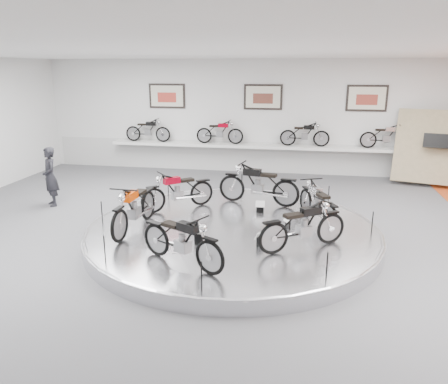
% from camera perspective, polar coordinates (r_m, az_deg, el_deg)
% --- Properties ---
extents(floor, '(16.00, 16.00, 0.00)m').
position_cam_1_polar(floor, '(9.49, 0.82, -6.86)').
color(floor, '#515153').
rests_on(floor, ground).
extents(ceiling, '(16.00, 16.00, 0.00)m').
position_cam_1_polar(ceiling, '(8.76, 0.92, 18.06)').
color(ceiling, white).
rests_on(ceiling, wall_back).
extents(wall_back, '(16.00, 0.00, 16.00)m').
position_cam_1_polar(wall_back, '(15.79, 5.07, 9.73)').
color(wall_back, silver).
rests_on(wall_back, floor).
extents(dado_band, '(15.68, 0.04, 1.10)m').
position_cam_1_polar(dado_band, '(15.99, 4.94, 4.54)').
color(dado_band, '#BCBCBA').
rests_on(dado_band, floor).
extents(display_platform, '(6.40, 6.40, 0.30)m').
position_cam_1_polar(display_platform, '(9.71, 1.11, -5.37)').
color(display_platform, silver).
rests_on(display_platform, floor).
extents(platform_rim, '(6.40, 6.40, 0.10)m').
position_cam_1_polar(platform_rim, '(9.66, 1.12, -4.71)').
color(platform_rim, '#B2B2BA').
rests_on(platform_rim, display_platform).
extents(shelf, '(11.00, 0.55, 0.10)m').
position_cam_1_polar(shelf, '(15.63, 4.88, 5.97)').
color(shelf, silver).
rests_on(shelf, wall_back).
extents(poster_left, '(1.35, 0.06, 0.88)m').
position_cam_1_polar(poster_left, '(16.38, -7.45, 12.33)').
color(poster_left, beige).
rests_on(poster_left, wall_back).
extents(poster_center, '(1.35, 0.06, 0.88)m').
position_cam_1_polar(poster_center, '(15.69, 5.12, 12.25)').
color(poster_center, beige).
rests_on(poster_center, wall_back).
extents(poster_right, '(1.35, 0.06, 0.88)m').
position_cam_1_polar(poster_right, '(15.77, 18.16, 11.57)').
color(poster_right, beige).
rests_on(poster_right, wall_back).
extents(display_panel, '(2.56, 1.52, 2.30)m').
position_cam_1_polar(display_panel, '(15.51, 25.83, 5.31)').
color(display_panel, tan).
rests_on(display_panel, floor).
extents(shelf_bike_a, '(1.22, 0.43, 0.73)m').
position_cam_1_polar(shelf_bike_a, '(16.49, -9.91, 7.76)').
color(shelf_bike_a, black).
rests_on(shelf_bike_a, shelf).
extents(shelf_bike_b, '(1.22, 0.43, 0.73)m').
position_cam_1_polar(shelf_bike_b, '(15.77, -0.56, 7.64)').
color(shelf_bike_b, maroon).
rests_on(shelf_bike_b, shelf).
extents(shelf_bike_c, '(1.22, 0.43, 0.73)m').
position_cam_1_polar(shelf_bike_c, '(15.50, 10.49, 7.23)').
color(shelf_bike_c, black).
rests_on(shelf_bike_c, shelf).
extents(shelf_bike_d, '(1.22, 0.43, 0.73)m').
position_cam_1_polar(shelf_bike_d, '(15.75, 20.41, 6.64)').
color(shelf_bike_d, silver).
rests_on(shelf_bike_d, shelf).
extents(bike_a, '(1.16, 1.69, 0.94)m').
position_cam_1_polar(bike_a, '(9.97, 12.15, -1.39)').
color(bike_a, silver).
rests_on(bike_a, display_platform).
extents(bike_b, '(1.90, 0.97, 1.06)m').
position_cam_1_polar(bike_b, '(11.12, 4.52, 1.04)').
color(bike_b, black).
rests_on(bike_b, display_platform).
extents(bike_c, '(1.62, 1.50, 0.96)m').
position_cam_1_polar(bike_c, '(10.75, -6.05, 0.21)').
color(bike_c, maroon).
rests_on(bike_c, display_platform).
extents(bike_d, '(0.74, 1.81, 1.04)m').
position_cam_1_polar(bike_d, '(9.48, -11.63, -1.93)').
color(bike_d, '#D03A00').
rests_on(bike_d, display_platform).
extents(bike_e, '(1.69, 1.25, 0.95)m').
position_cam_1_polar(bike_e, '(7.71, -5.55, -6.23)').
color(bike_e, black).
rests_on(bike_e, display_platform).
extents(bike_f, '(1.67, 1.38, 0.96)m').
position_cam_1_polar(bike_f, '(8.47, 10.32, -4.31)').
color(bike_f, black).
rests_on(bike_f, display_platform).
extents(visitor, '(0.69, 0.70, 1.63)m').
position_cam_1_polar(visitor, '(12.83, -21.75, 1.87)').
color(visitor, black).
rests_on(visitor, floor).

